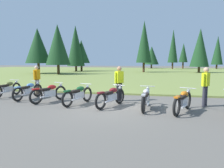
% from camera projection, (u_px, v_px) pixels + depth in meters
% --- Properties ---
extents(ground_plane, '(140.00, 140.00, 0.00)m').
position_uv_depth(ground_plane, '(109.00, 107.00, 8.68)').
color(ground_plane, '#605B54').
extents(grass_moorland, '(80.00, 44.00, 0.10)m').
position_uv_depth(grass_moorland, '(141.00, 72.00, 33.09)').
color(grass_moorland, olive).
rests_on(grass_moorland, ground).
extents(forest_treeline, '(39.78, 29.13, 8.73)m').
position_uv_depth(forest_treeline, '(141.00, 49.00, 36.38)').
color(forest_treeline, '#47331E').
rests_on(forest_treeline, ground).
extents(motorcycle_olive, '(0.62, 2.10, 0.88)m').
position_uv_depth(motorcycle_olive, '(7.00, 89.00, 11.07)').
color(motorcycle_olive, black).
rests_on(motorcycle_olive, ground).
extents(motorcycle_sky_blue, '(0.62, 2.09, 0.88)m').
position_uv_depth(motorcycle_sky_blue, '(28.00, 90.00, 10.38)').
color(motorcycle_sky_blue, black).
rests_on(motorcycle_sky_blue, ground).
extents(motorcycle_red, '(1.01, 1.96, 0.88)m').
position_uv_depth(motorcycle_red, '(49.00, 93.00, 9.66)').
color(motorcycle_red, black).
rests_on(motorcycle_red, ground).
extents(motorcycle_british_green, '(0.86, 2.03, 0.88)m').
position_uv_depth(motorcycle_british_green, '(78.00, 95.00, 9.11)').
color(motorcycle_british_green, black).
rests_on(motorcycle_british_green, ground).
extents(motorcycle_maroon, '(1.00, 1.96, 0.88)m').
position_uv_depth(motorcycle_maroon, '(111.00, 96.00, 8.64)').
color(motorcycle_maroon, black).
rests_on(motorcycle_maroon, ground).
extents(motorcycle_silver, '(0.62, 2.10, 0.88)m').
position_uv_depth(motorcycle_silver, '(146.00, 98.00, 8.20)').
color(motorcycle_silver, black).
rests_on(motorcycle_silver, ground).
extents(motorcycle_orange, '(1.01, 1.96, 0.88)m').
position_uv_depth(motorcycle_orange, '(183.00, 101.00, 7.67)').
color(motorcycle_orange, black).
rests_on(motorcycle_orange, ground).
extents(rider_near_row_end, '(0.38, 0.47, 1.67)m').
position_uv_depth(rider_near_row_end, '(205.00, 84.00, 8.61)').
color(rider_near_row_end, '#2D2D38').
rests_on(rider_near_row_end, ground).
extents(rider_with_back_turned, '(0.40, 0.44, 1.67)m').
position_uv_depth(rider_with_back_turned, '(119.00, 81.00, 9.80)').
color(rider_with_back_turned, black).
rests_on(rider_with_back_turned, ground).
extents(rider_checking_bike, '(0.22, 0.55, 1.67)m').
position_uv_depth(rider_checking_bike, '(37.00, 78.00, 11.70)').
color(rider_checking_bike, '#4C4233').
rests_on(rider_checking_bike, ground).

